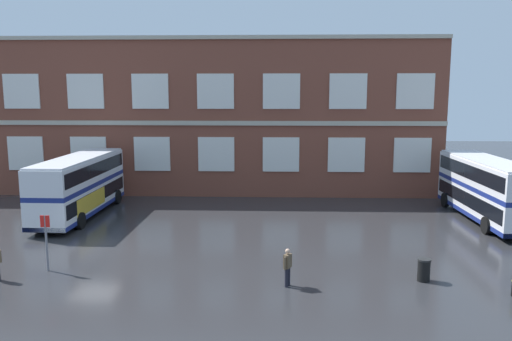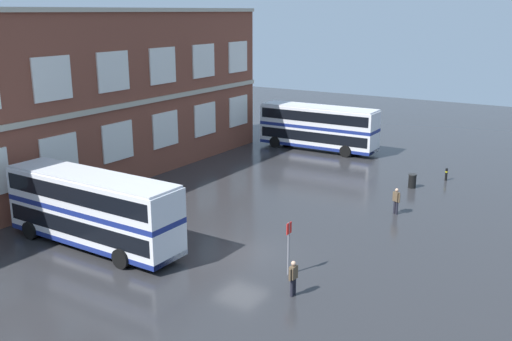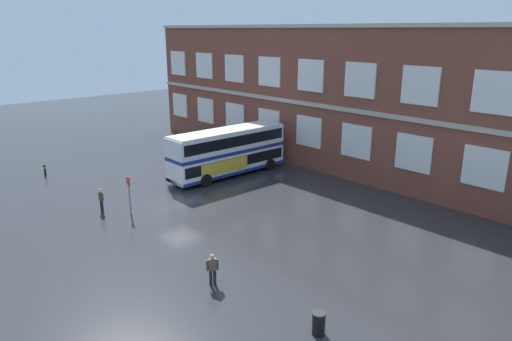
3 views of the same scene
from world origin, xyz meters
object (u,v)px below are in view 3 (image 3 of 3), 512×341
safety_bollard_west (45,170)px  double_decker_near (228,151)px  waiting_passenger (212,268)px  second_passenger (101,199)px  bus_stand_flag (129,192)px  station_litter_bin (319,323)px

safety_bollard_west → double_decker_near: bearing=47.9°
waiting_passenger → safety_bollard_west: waiting_passenger is taller
waiting_passenger → second_passenger: bearing=178.9°
double_decker_near → bus_stand_flag: bearing=-76.8°
second_passenger → bus_stand_flag: bus_stand_flag is taller
bus_stand_flag → safety_bollard_west: bus_stand_flag is taller
waiting_passenger → safety_bollard_west: bearing=179.2°
second_passenger → safety_bollard_west: second_passenger is taller
waiting_passenger → station_litter_bin: (6.13, 0.87, -0.41)m
safety_bollard_west → second_passenger: bearing=-0.4°
second_passenger → safety_bollard_west: size_ratio=1.79×
double_decker_near → safety_bollard_west: (-10.75, -11.90, -1.66)m
second_passenger → bus_stand_flag: size_ratio=0.63×
bus_stand_flag → safety_bollard_west: size_ratio=2.84×
safety_bollard_west → station_litter_bin: bearing=1.0°
second_passenger → station_litter_bin: size_ratio=1.65×
double_decker_near → waiting_passenger: (13.84, -12.25, -1.22)m
second_passenger → safety_bollard_west: 11.47m
bus_stand_flag → double_decker_near: bearing=103.2°
second_passenger → station_litter_bin: bearing=1.8°
safety_bollard_west → waiting_passenger: bearing=-0.8°
station_litter_bin → bus_stand_flag: bearing=177.9°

